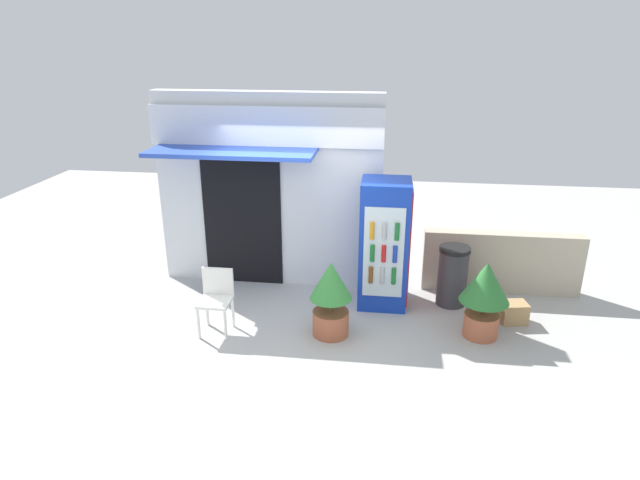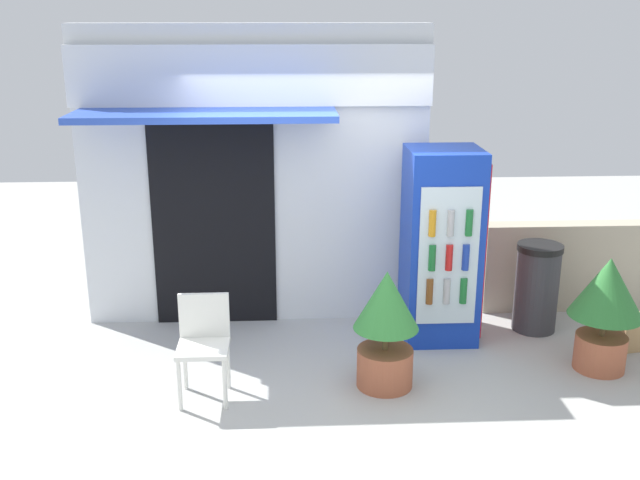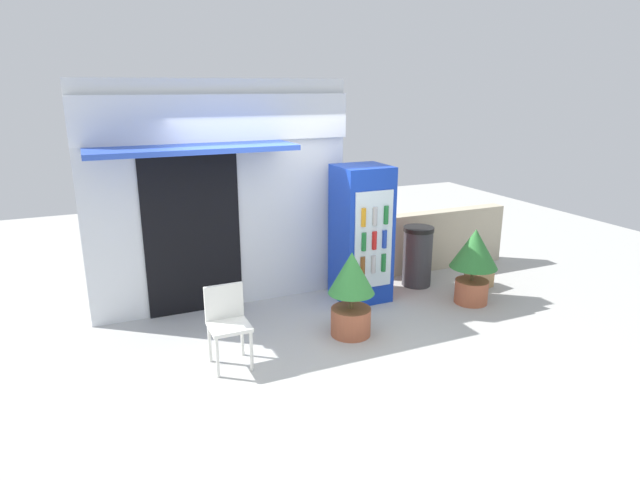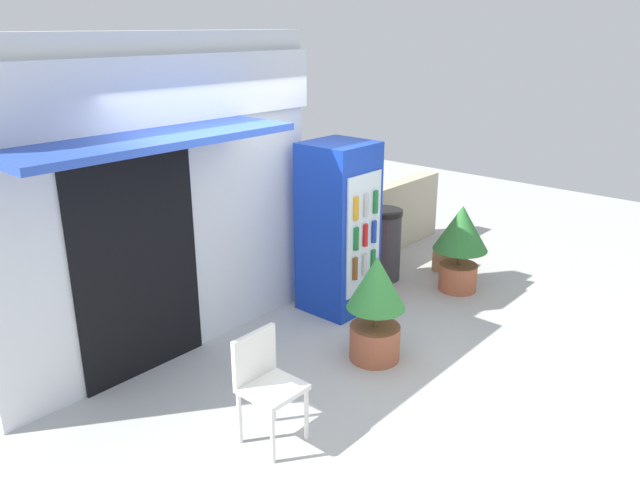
# 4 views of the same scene
# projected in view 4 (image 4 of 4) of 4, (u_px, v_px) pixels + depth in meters

# --- Properties ---
(ground) EXTENTS (16.00, 16.00, 0.00)m
(ground) POSITION_uv_depth(u_px,v_px,m) (332.00, 376.00, 5.57)
(ground) COLOR #B2B2AD
(storefront_building) EXTENTS (3.41, 1.03, 2.94)m
(storefront_building) POSITION_uv_depth(u_px,v_px,m) (162.00, 197.00, 5.51)
(storefront_building) COLOR silver
(storefront_building) RESTS_ON ground
(drink_cooler) EXTENTS (0.70, 0.72, 1.85)m
(drink_cooler) POSITION_uv_depth(u_px,v_px,m) (339.00, 228.00, 6.64)
(drink_cooler) COLOR #1438B2
(drink_cooler) RESTS_ON ground
(plastic_chair) EXTENTS (0.41, 0.40, 0.85)m
(plastic_chair) POSITION_uv_depth(u_px,v_px,m) (265.00, 379.00, 4.59)
(plastic_chair) COLOR white
(plastic_chair) RESTS_ON ground
(potted_plant_near_shop) EXTENTS (0.55, 0.55, 1.03)m
(potted_plant_near_shop) POSITION_uv_depth(u_px,v_px,m) (376.00, 303.00, 5.69)
(potted_plant_near_shop) COLOR #AD5B3D
(potted_plant_near_shop) RESTS_ON ground
(potted_plant_curbside) EXTENTS (0.63, 0.63, 1.04)m
(potted_plant_curbside) POSITION_uv_depth(u_px,v_px,m) (461.00, 239.00, 7.19)
(potted_plant_curbside) COLOR #AD5B3D
(potted_plant_curbside) RESTS_ON ground
(trash_bin) EXTENTS (0.44, 0.44, 0.89)m
(trash_bin) POSITION_uv_depth(u_px,v_px,m) (383.00, 244.00, 7.57)
(trash_bin) COLOR #38383D
(trash_bin) RESTS_ON ground
(stone_boundary_wall) EXTENTS (2.34, 0.23, 0.94)m
(stone_boundary_wall) POSITION_uv_depth(u_px,v_px,m) (385.00, 220.00, 8.45)
(stone_boundary_wall) COLOR #B7AD93
(stone_boundary_wall) RESTS_ON ground
(cardboard_box) EXTENTS (0.39, 0.33, 0.29)m
(cardboard_box) POSITION_uv_depth(u_px,v_px,m) (447.00, 258.00, 7.97)
(cardboard_box) COLOR tan
(cardboard_box) RESTS_ON ground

